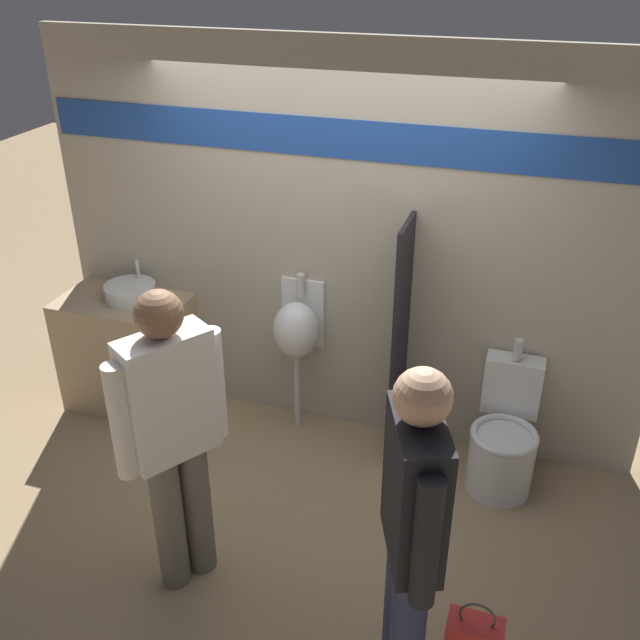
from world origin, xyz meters
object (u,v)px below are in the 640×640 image
object	(u,v)px
cell_phone	(147,312)
urinal_near_counter	(297,330)
toilet	(503,442)
sink_basin	(130,291)
person_in_vest	(173,433)
person_with_lanyard	(412,530)

from	to	relation	value
cell_phone	urinal_near_counter	size ratio (longest dim) A/B	0.12
urinal_near_counter	toilet	distance (m)	1.56
sink_basin	toilet	distance (m)	2.79
cell_phone	toilet	bearing A→B (deg)	1.45
sink_basin	toilet	world-z (taller)	sink_basin
sink_basin	person_in_vest	xyz separation A→B (m)	(1.12, -1.43, 0.04)
cell_phone	person_with_lanyard	distance (m)	2.67
urinal_near_counter	person_with_lanyard	size ratio (longest dim) A/B	0.66
person_in_vest	person_with_lanyard	xyz separation A→B (m)	(1.28, -0.28, -0.00)
cell_phone	urinal_near_counter	xyz separation A→B (m)	(1.02, 0.24, -0.09)
sink_basin	urinal_near_counter	distance (m)	1.25
sink_basin	toilet	bearing A→B (deg)	-2.17
sink_basin	toilet	size ratio (longest dim) A/B	0.38
toilet	person_in_vest	size ratio (longest dim) A/B	0.54
person_in_vest	person_with_lanyard	distance (m)	1.31
sink_basin	cell_phone	size ratio (longest dim) A/B	2.61
sink_basin	person_in_vest	world-z (taller)	person_in_vest
cell_phone	toilet	xyz separation A→B (m)	(2.49, 0.06, -0.57)
urinal_near_counter	person_in_vest	world-z (taller)	person_in_vest
urinal_near_counter	person_in_vest	xyz separation A→B (m)	(-0.12, -1.50, 0.18)
cell_phone	person_in_vest	size ratio (longest dim) A/B	0.08
person_in_vest	person_with_lanyard	world-z (taller)	person_in_vest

